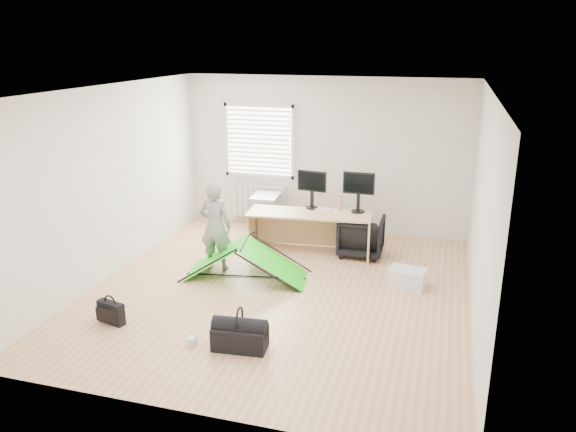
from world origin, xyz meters
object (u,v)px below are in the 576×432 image
(desk, at_px, (309,233))
(storage_crate, at_px, (407,278))
(office_chair, at_px, (361,236))
(filing_cabinet, at_px, (266,214))
(kite, at_px, (246,259))
(monitor_left, at_px, (312,195))
(monitor_right, at_px, (358,198))
(thermos, at_px, (339,202))
(laptop_bag, at_px, (111,313))
(duffel_bag, at_px, (240,338))
(person, at_px, (215,226))

(desk, height_order, storage_crate, desk)
(desk, relative_size, office_chair, 2.80)
(filing_cabinet, xyz_separation_m, kite, (0.33, -1.93, -0.08))
(monitor_left, xyz_separation_m, storage_crate, (1.65, -1.18, -0.76))
(monitor_right, xyz_separation_m, thermos, (-0.30, 0.02, -0.10))
(thermos, distance_m, storage_crate, 1.82)
(thermos, relative_size, kite, 0.15)
(monitor_left, bearing_deg, laptop_bag, -110.36)
(filing_cabinet, height_order, storage_crate, filing_cabinet)
(laptop_bag, bearing_deg, kite, 72.25)
(thermos, height_order, duffel_bag, thermos)
(desk, relative_size, duffel_bag, 3.26)
(monitor_right, height_order, laptop_bag, monitor_right)
(person, bearing_deg, thermos, -143.30)
(filing_cabinet, distance_m, thermos, 1.53)
(desk, bearing_deg, storage_crate, -35.13)
(filing_cabinet, xyz_separation_m, monitor_left, (0.94, -0.46, 0.55))
(storage_crate, bearing_deg, desk, 150.41)
(desk, bearing_deg, office_chair, 3.53)
(desk, relative_size, kite, 1.11)
(kite, bearing_deg, monitor_right, 37.23)
(monitor_left, height_order, kite, monitor_left)
(monitor_right, bearing_deg, thermos, 178.29)
(storage_crate, bearing_deg, person, -177.89)
(thermos, xyz_separation_m, laptop_bag, (-2.15, -3.23, -0.66))
(storage_crate, bearing_deg, monitor_right, 127.31)
(office_chair, distance_m, laptop_bag, 4.00)
(duffel_bag, bearing_deg, laptop_bag, 170.92)
(duffel_bag, bearing_deg, monitor_right, 72.24)
(laptop_bag, bearing_deg, office_chair, 64.81)
(thermos, distance_m, duffel_bag, 3.44)
(storage_crate, distance_m, laptop_bag, 3.92)
(monitor_left, bearing_deg, storage_crate, -28.10)
(filing_cabinet, relative_size, thermos, 2.60)
(desk, xyz_separation_m, duffel_bag, (-0.02, -3.08, -0.20))
(monitor_right, distance_m, office_chair, 0.61)
(office_chair, bearing_deg, monitor_left, -9.29)
(filing_cabinet, height_order, thermos, thermos)
(monitor_left, bearing_deg, person, -124.17)
(storage_crate, distance_m, duffel_bag, 2.71)
(desk, distance_m, filing_cabinet, 1.20)
(office_chair, bearing_deg, kite, 42.26)
(monitor_right, bearing_deg, storage_crate, -51.27)
(desk, xyz_separation_m, filing_cabinet, (-0.96, 0.72, 0.01))
(monitor_left, xyz_separation_m, monitor_right, (0.75, -0.00, 0.01))
(kite, bearing_deg, thermos, 44.58)
(desk, distance_m, thermos, 0.69)
(desk, xyz_separation_m, person, (-1.17, -1.03, 0.33))
(filing_cabinet, relative_size, kite, 0.40)
(monitor_left, distance_m, kite, 1.71)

